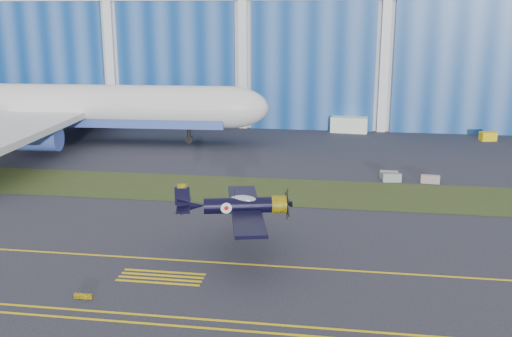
# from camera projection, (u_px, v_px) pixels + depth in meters

# --- Properties ---
(ground) EXTENTS (260.00, 260.00, 0.00)m
(ground) POSITION_uv_depth(u_px,v_px,m) (413.00, 248.00, 47.08)
(ground) COLOR #2E2F3B
(ground) RESTS_ON ground
(grass_median) EXTENTS (260.00, 10.00, 0.02)m
(grass_median) POSITION_uv_depth(u_px,v_px,m) (399.00, 196.00, 60.48)
(grass_median) COLOR #475128
(grass_median) RESTS_ON ground
(hangar) EXTENTS (220.00, 45.70, 30.00)m
(hangar) POSITION_uv_depth(u_px,v_px,m) (379.00, 31.00, 112.09)
(hangar) COLOR silver
(hangar) RESTS_ON ground
(taxiway_centreline) EXTENTS (200.00, 0.20, 0.02)m
(taxiway_centreline) POSITION_uv_depth(u_px,v_px,m) (420.00, 275.00, 42.29)
(taxiway_centreline) COLOR yellow
(taxiway_centreline) RESTS_ON ground
(edge_line_far) EXTENTS (80.00, 0.20, 0.02)m
(edge_line_far) POSITION_uv_depth(u_px,v_px,m) (437.00, 337.00, 34.15)
(edge_line_far) COLOR yellow
(edge_line_far) RESTS_ON ground
(hold_short_ladder) EXTENTS (6.00, 2.40, 0.02)m
(hold_short_ladder) POSITION_uv_depth(u_px,v_px,m) (161.00, 277.00, 41.92)
(hold_short_ladder) COLOR yellow
(hold_short_ladder) RESTS_ON ground
(guard_board_left) EXTENTS (1.20, 0.15, 0.35)m
(guard_board_left) POSITION_uv_depth(u_px,v_px,m) (83.00, 296.00, 38.72)
(guard_board_left) COLOR yellow
(guard_board_left) RESTS_ON ground
(warbird) EXTENTS (12.41, 13.94, 3.56)m
(warbird) POSITION_uv_depth(u_px,v_px,m) (238.00, 205.00, 45.42)
(warbird) COLOR black
(warbird) RESTS_ON ground
(jetliner) EXTENTS (69.85, 60.23, 23.36)m
(jetliner) POSITION_uv_depth(u_px,v_px,m) (58.00, 60.00, 84.51)
(jetliner) COLOR silver
(jetliner) RESTS_ON ground
(shipping_container) EXTENTS (5.81, 2.78, 2.44)m
(shipping_container) POSITION_uv_depth(u_px,v_px,m) (349.00, 125.00, 93.31)
(shipping_container) COLOR white
(shipping_container) RESTS_ON ground
(tug) EXTENTS (2.47, 1.88, 1.28)m
(tug) POSITION_uv_depth(u_px,v_px,m) (488.00, 136.00, 87.27)
(tug) COLOR yellow
(tug) RESTS_ON ground
(cart) EXTENTS (2.25, 1.86, 1.16)m
(cart) POSITION_uv_depth(u_px,v_px,m) (2.00, 126.00, 95.86)
(cart) COLOR white
(cart) RESTS_ON ground
(barrier_a) EXTENTS (2.06, 0.85, 0.90)m
(barrier_a) POSITION_uv_depth(u_px,v_px,m) (392.00, 178.00, 65.75)
(barrier_a) COLOR #8C9A96
(barrier_a) RESTS_ON ground
(barrier_b) EXTENTS (2.02, 0.68, 0.90)m
(barrier_b) POSITION_uv_depth(u_px,v_px,m) (389.00, 175.00, 67.03)
(barrier_b) COLOR gray
(barrier_b) RESTS_ON ground
(barrier_c) EXTENTS (2.05, 0.78, 0.90)m
(barrier_c) POSITION_uv_depth(u_px,v_px,m) (430.00, 179.00, 65.20)
(barrier_c) COLOR #A08A8B
(barrier_c) RESTS_ON ground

